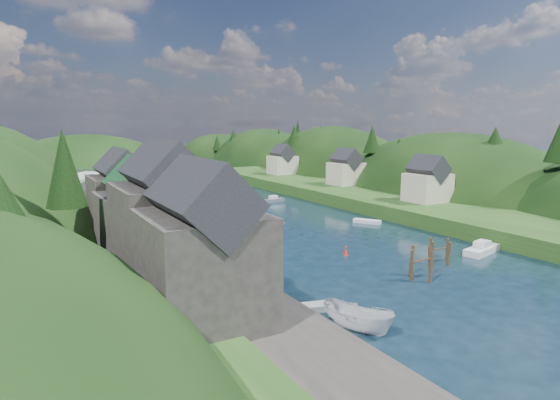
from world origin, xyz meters
TOP-DOWN VIEW (x-y plane):
  - ground at (0.00, 50.00)m, footprint 600.00×600.00m
  - hillside_right at (45.00, 75.00)m, footprint 36.00×245.56m
  - far_hills at (1.22, 174.01)m, footprint 103.00×68.00m
  - hill_trees at (-0.76, 65.92)m, footprint 92.74×148.69m
  - quay_left at (-24.00, 20.00)m, footprint 12.00×110.00m
  - terrace_left_grass at (-31.00, 20.00)m, footprint 12.00×110.00m
  - quayside_buildings at (-26.00, 6.39)m, footprint 8.00×35.84m
  - boat_sheds at (-26.00, 39.00)m, footprint 7.00×21.00m
  - terrace_right at (25.00, 40.00)m, footprint 16.00×120.00m
  - right_bank_cottages at (28.00, 48.33)m, footprint 9.00×59.24m
  - piling_cluster_near at (-0.70, -2.87)m, footprint 3.26×3.04m
  - piling_cluster_far at (5.59, 0.20)m, footprint 3.19×2.98m
  - channel_buoy_near at (-1.87, 8.36)m, footprint 0.70×0.70m
  - channel_buoy_far at (-3.08, 22.60)m, footprint 0.70×0.70m
  - moored_boats at (-3.82, 15.27)m, footprint 36.29×90.55m

SIDE VIEW (x-z plane):
  - far_hills at x=1.22m, z-range -32.80..11.20m
  - hillside_right at x=45.00m, z-range -31.41..16.59m
  - ground at x=0.00m, z-range 0.00..0.00m
  - channel_buoy_near at x=-1.87m, z-range -0.07..1.03m
  - channel_buoy_far at x=-3.08m, z-range -0.07..1.03m
  - moored_boats at x=-3.82m, z-range -0.58..1.82m
  - quay_left at x=-24.00m, z-range 0.00..2.00m
  - piling_cluster_far at x=5.59m, z-range -0.57..2.78m
  - terrace_right at x=25.00m, z-range 0.00..2.40m
  - terrace_left_grass at x=-31.00m, z-range 0.00..2.50m
  - piling_cluster_near at x=-0.70m, z-range -0.57..3.37m
  - boat_sheds at x=-26.00m, z-range 1.52..9.02m
  - right_bank_cottages at x=28.00m, z-range 1.64..10.05m
  - quayside_buildings at x=-26.00m, z-range 0.64..13.54m
  - hill_trees at x=-0.76m, z-range 4.96..17.32m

